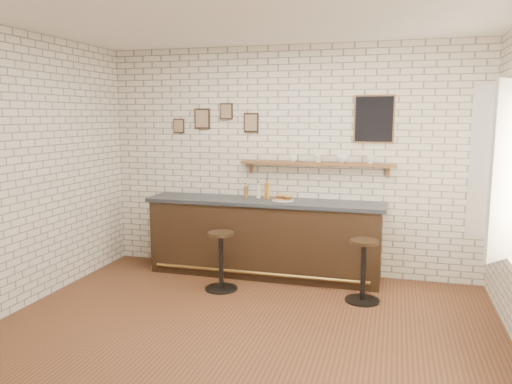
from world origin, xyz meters
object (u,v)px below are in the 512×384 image
(sandwich_plate, at_px, (283,200))
(condiment_bottle_yellow, at_px, (267,193))
(bar_counter, at_px, (264,238))
(book_upper, at_px, (512,248))
(bitters_bottle_white, at_px, (259,191))
(bitters_bottle_amber, at_px, (267,190))
(shelf_cup_c, at_px, (342,159))
(shelf_cup_a, at_px, (293,158))
(bar_stool_right, at_px, (363,269))
(shelf_cup_b, at_px, (318,158))
(bar_stool_left, at_px, (221,259))
(shelf_cup_d, at_px, (370,159))
(bitters_bottle_brown, at_px, (246,192))
(book_lower, at_px, (511,250))
(ciabatta_sandwich, at_px, (284,197))

(sandwich_plate, height_order, condiment_bottle_yellow, condiment_bottle_yellow)
(bar_counter, bearing_deg, book_upper, -30.32)
(bitters_bottle_white, height_order, bitters_bottle_amber, bitters_bottle_amber)
(shelf_cup_c, xyz_separation_m, book_upper, (1.66, -1.74, -0.60))
(sandwich_plate, bearing_deg, bitters_bottle_white, 162.43)
(shelf_cup_a, bearing_deg, sandwich_plate, -139.88)
(bitters_bottle_white, height_order, condiment_bottle_yellow, bitters_bottle_white)
(bar_stool_right, bearing_deg, sandwich_plate, 149.71)
(shelf_cup_b, bearing_deg, bitters_bottle_white, 134.93)
(bar_stool_left, bearing_deg, shelf_cup_d, 27.75)
(bitters_bottle_brown, xyz_separation_m, shelf_cup_d, (1.60, 0.08, 0.46))
(shelf_cup_d, relative_size, book_lower, 0.50)
(shelf_cup_d, xyz_separation_m, book_lower, (1.31, -1.72, -0.61))
(shelf_cup_b, bearing_deg, shelf_cup_c, -50.68)
(ciabatta_sandwich, bearing_deg, book_lower, -32.85)
(sandwich_plate, xyz_separation_m, book_upper, (2.38, -1.55, -0.06))
(sandwich_plate, bearing_deg, bar_stool_right, -30.29)
(book_lower, bearing_deg, bitters_bottle_amber, 138.12)
(sandwich_plate, relative_size, bitters_bottle_brown, 1.43)
(shelf_cup_c, bearing_deg, sandwich_plate, 139.20)
(shelf_cup_d, bearing_deg, shelf_cup_a, 166.24)
(shelf_cup_b, xyz_separation_m, book_lower, (1.96, -1.72, -0.61))
(bar_counter, height_order, shelf_cup_b, shelf_cup_b)
(book_lower, bearing_deg, book_upper, -99.84)
(shelf_cup_a, distance_m, book_lower, 2.92)
(bitters_bottle_white, bearing_deg, condiment_bottle_yellow, 0.00)
(ciabatta_sandwich, height_order, shelf_cup_c, shelf_cup_c)
(bar_stool_left, bearing_deg, ciabatta_sandwich, 48.24)
(ciabatta_sandwich, bearing_deg, shelf_cup_c, 14.96)
(sandwich_plate, bearing_deg, bitters_bottle_amber, 155.19)
(bar_counter, bearing_deg, book_lower, -29.99)
(bitters_bottle_brown, bearing_deg, bar_counter, -23.78)
(bar_counter, xyz_separation_m, shelf_cup_d, (1.32, 0.20, 1.04))
(bitters_bottle_white, height_order, book_lower, bitters_bottle_white)
(bar_stool_left, xyz_separation_m, shelf_cup_a, (0.70, 0.88, 1.16))
(sandwich_plate, bearing_deg, bitters_bottle_brown, 168.02)
(shelf_cup_d, bearing_deg, sandwich_plate, 176.29)
(sandwich_plate, relative_size, bar_stool_left, 0.39)
(shelf_cup_b, height_order, book_upper, shelf_cup_b)
(condiment_bottle_yellow, distance_m, bar_stool_left, 1.13)
(ciabatta_sandwich, xyz_separation_m, bitters_bottle_white, (-0.37, 0.11, 0.04))
(condiment_bottle_yellow, relative_size, shelf_cup_d, 1.68)
(ciabatta_sandwich, height_order, bitters_bottle_white, bitters_bottle_white)
(bar_stool_right, relative_size, shelf_cup_a, 6.45)
(bitters_bottle_white, xyz_separation_m, bar_stool_right, (1.43, -0.74, -0.72))
(bitters_bottle_brown, bearing_deg, bitters_bottle_white, -0.00)
(bar_counter, height_order, bar_stool_left, bar_counter)
(condiment_bottle_yellow, distance_m, book_lower, 3.09)
(shelf_cup_b, bearing_deg, bar_stool_right, -101.78)
(bitters_bottle_brown, distance_m, shelf_cup_b, 1.06)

